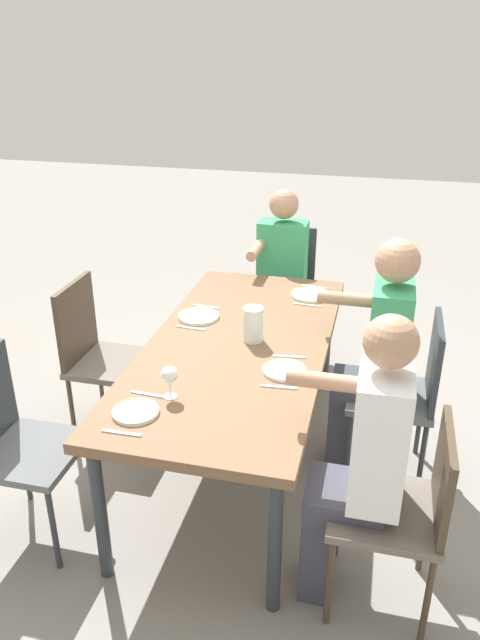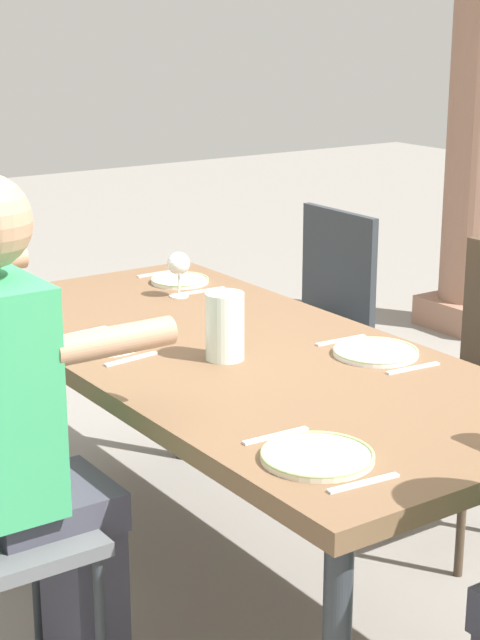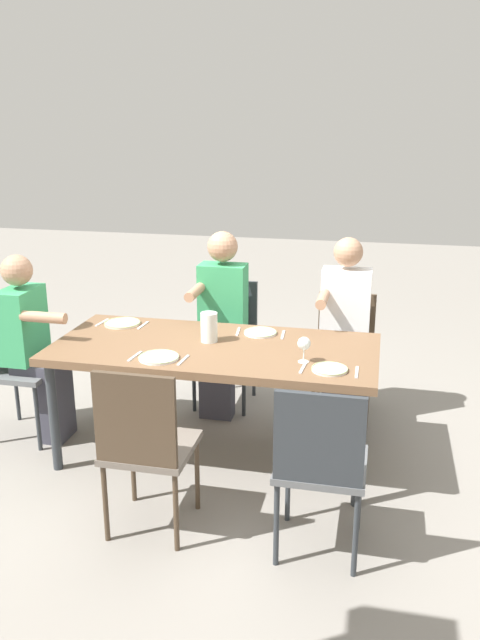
# 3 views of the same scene
# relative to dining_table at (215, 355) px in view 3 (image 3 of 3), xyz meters

# --- Properties ---
(ground_plane) EXTENTS (16.00, 16.00, 0.00)m
(ground_plane) POSITION_rel_dining_table_xyz_m (0.00, 0.00, -0.70)
(ground_plane) COLOR gray
(dining_table) EXTENTS (2.01, 0.93, 0.76)m
(dining_table) POSITION_rel_dining_table_xyz_m (0.00, 0.00, 0.00)
(dining_table) COLOR brown
(dining_table) RESTS_ON ground
(chair_west_north) EXTENTS (0.44, 0.44, 0.94)m
(chair_west_north) POSITION_rel_dining_table_xyz_m (-0.75, 0.88, -0.16)
(chair_west_north) COLOR #5B5E61
(chair_west_north) RESTS_ON ground
(chair_west_south) EXTENTS (0.44, 0.44, 0.88)m
(chair_west_south) POSITION_rel_dining_table_xyz_m (-0.75, -0.88, -0.17)
(chair_west_south) COLOR #6A6158
(chair_west_south) RESTS_ON ground
(chair_mid_north) EXTENTS (0.44, 0.44, 0.95)m
(chair_mid_north) POSITION_rel_dining_table_xyz_m (0.14, 0.89, -0.16)
(chair_mid_north) COLOR #6A6158
(chair_mid_north) RESTS_ON ground
(chair_mid_south) EXTENTS (0.44, 0.44, 0.93)m
(chair_mid_south) POSITION_rel_dining_table_xyz_m (0.14, -0.88, -0.16)
(chair_mid_south) COLOR #5B5E61
(chair_mid_south) RESTS_ON ground
(chair_head_east) EXTENTS (0.44, 0.44, 0.95)m
(chair_head_east) POSITION_rel_dining_table_xyz_m (1.43, 0.00, -0.15)
(chair_head_east) COLOR #5B5E61
(chair_head_east) RESTS_ON ground
(diner_woman_green) EXTENTS (0.49, 0.35, 1.28)m
(diner_woman_green) POSITION_rel_dining_table_xyz_m (1.25, 0.00, -0.02)
(diner_woman_green) COLOR #3F3F4C
(diner_woman_green) RESTS_ON ground
(diner_man_white) EXTENTS (0.35, 0.50, 1.34)m
(diner_man_white) POSITION_rel_dining_table_xyz_m (0.14, -0.70, 0.03)
(diner_man_white) COLOR #3F3F4C
(diner_man_white) RESTS_ON ground
(diner_guest_third) EXTENTS (0.35, 0.49, 1.34)m
(diner_guest_third) POSITION_rel_dining_table_xyz_m (-0.75, -0.69, 0.02)
(diner_guest_third) COLOR #3F3F4C
(diner_guest_third) RESTS_ON ground
(plate_0) EXTENTS (0.20, 0.20, 0.02)m
(plate_0) POSITION_rel_dining_table_xyz_m (-0.74, 0.27, 0.07)
(plate_0) COLOR white
(plate_0) RESTS_ON dining_table
(wine_glass_0) EXTENTS (0.08, 0.08, 0.15)m
(wine_glass_0) POSITION_rel_dining_table_xyz_m (-0.58, 0.17, 0.17)
(wine_glass_0) COLOR white
(wine_glass_0) RESTS_ON dining_table
(fork_0) EXTENTS (0.02, 0.17, 0.01)m
(fork_0) POSITION_rel_dining_table_xyz_m (-0.89, 0.27, 0.07)
(fork_0) COLOR silver
(fork_0) RESTS_ON dining_table
(spoon_0) EXTENTS (0.03, 0.17, 0.01)m
(spoon_0) POSITION_rel_dining_table_xyz_m (-0.59, 0.27, 0.07)
(spoon_0) COLOR silver
(spoon_0) RESTS_ON dining_table
(plate_1) EXTENTS (0.22, 0.22, 0.02)m
(plate_1) POSITION_rel_dining_table_xyz_m (-0.23, -0.29, 0.07)
(plate_1) COLOR white
(plate_1) RESTS_ON dining_table
(fork_1) EXTENTS (0.03, 0.17, 0.01)m
(fork_1) POSITION_rel_dining_table_xyz_m (-0.38, -0.29, 0.07)
(fork_1) COLOR silver
(fork_1) RESTS_ON dining_table
(spoon_1) EXTENTS (0.04, 0.17, 0.01)m
(spoon_1) POSITION_rel_dining_table_xyz_m (-0.08, -0.29, 0.07)
(spoon_1) COLOR silver
(spoon_1) RESTS_ON dining_table
(plate_2) EXTENTS (0.24, 0.24, 0.02)m
(plate_2) POSITION_rel_dining_table_xyz_m (0.26, 0.30, 0.07)
(plate_2) COLOR white
(plate_2) RESTS_ON dining_table
(fork_2) EXTENTS (0.03, 0.17, 0.01)m
(fork_2) POSITION_rel_dining_table_xyz_m (0.11, 0.30, 0.07)
(fork_2) COLOR silver
(fork_2) RESTS_ON dining_table
(spoon_2) EXTENTS (0.03, 0.17, 0.01)m
(spoon_2) POSITION_rel_dining_table_xyz_m (0.41, 0.30, 0.07)
(spoon_2) COLOR silver
(spoon_2) RESTS_ON dining_table
(plate_3) EXTENTS (0.25, 0.25, 0.02)m
(plate_3) POSITION_rel_dining_table_xyz_m (0.73, -0.28, 0.07)
(plate_3) COLOR silver
(plate_3) RESTS_ON dining_table
(fork_3) EXTENTS (0.02, 0.17, 0.01)m
(fork_3) POSITION_rel_dining_table_xyz_m (0.58, -0.28, 0.07)
(fork_3) COLOR silver
(fork_3) RESTS_ON dining_table
(spoon_3) EXTENTS (0.03, 0.17, 0.01)m
(spoon_3) POSITION_rel_dining_table_xyz_m (0.88, -0.28, 0.07)
(spoon_3) COLOR silver
(spoon_3) RESTS_ON dining_table
(water_pitcher) EXTENTS (0.11, 0.11, 0.19)m
(water_pitcher) POSITION_rel_dining_table_xyz_m (0.05, -0.07, 0.15)
(water_pitcher) COLOR white
(water_pitcher) RESTS_ON dining_table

